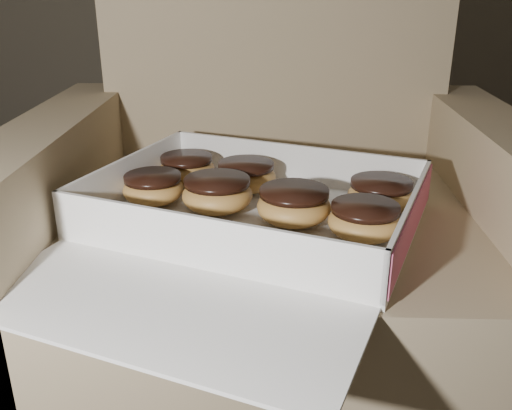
{
  "coord_description": "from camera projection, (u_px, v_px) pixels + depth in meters",
  "views": [
    {
      "loc": [
        -0.16,
        -0.4,
        0.73
      ],
      "look_at": [
        -0.19,
        0.37,
        0.41
      ],
      "focal_mm": 40.0,
      "sensor_mm": 36.0,
      "label": 1
    }
  ],
  "objects": [
    {
      "name": "donut_f",
      "position": [
        365.0,
        220.0,
        0.77
      ],
      "size": [
        0.1,
        0.1,
        0.05
      ],
      "color": "#EBA852",
      "rests_on": "bakery_box"
    },
    {
      "name": "donut_a",
      "position": [
        246.0,
        176.0,
        0.94
      ],
      "size": [
        0.1,
        0.1,
        0.05
      ],
      "color": "#EBA852",
      "rests_on": "bakery_box"
    },
    {
      "name": "donut_g",
      "position": [
        187.0,
        168.0,
        0.98
      ],
      "size": [
        0.09,
        0.09,
        0.05
      ],
      "color": "#EBA852",
      "rests_on": "bakery_box"
    },
    {
      "name": "crumb_a",
      "position": [
        373.0,
        248.0,
        0.75
      ],
      "size": [
        0.01,
        0.01,
        0.0
      ],
      "primitive_type": "ellipsoid",
      "color": "black",
      "rests_on": "bakery_box"
    },
    {
      "name": "crumb_d",
      "position": [
        230.0,
        221.0,
        0.82
      ],
      "size": [
        0.01,
        0.01,
        0.0
      ],
      "primitive_type": "ellipsoid",
      "color": "black",
      "rests_on": "bakery_box"
    },
    {
      "name": "bakery_box",
      "position": [
        245.0,
        226.0,
        0.8
      ],
      "size": [
        0.6,
        0.65,
        0.08
      ],
      "rotation": [
        0.0,
        0.0,
        -0.37
      ],
      "color": "white",
      "rests_on": "armchair"
    },
    {
      "name": "crumb_b",
      "position": [
        247.0,
        242.0,
        0.76
      ],
      "size": [
        0.01,
        0.01,
        0.0
      ],
      "primitive_type": "ellipsoid",
      "color": "black",
      "rests_on": "bakery_box"
    },
    {
      "name": "donut_d",
      "position": [
        381.0,
        195.0,
        0.86
      ],
      "size": [
        0.1,
        0.1,
        0.05
      ],
      "color": "#EBA852",
      "rests_on": "bakery_box"
    },
    {
      "name": "donut_c",
      "position": [
        153.0,
        188.0,
        0.89
      ],
      "size": [
        0.09,
        0.09,
        0.05
      ],
      "color": "#EBA852",
      "rests_on": "bakery_box"
    },
    {
      "name": "crumb_e",
      "position": [
        263.0,
        246.0,
        0.75
      ],
      "size": [
        0.01,
        0.01,
        0.0
      ],
      "primitive_type": "ellipsoid",
      "color": "black",
      "rests_on": "bakery_box"
    },
    {
      "name": "armchair",
      "position": [
        272.0,
        252.0,
        1.01
      ],
      "size": [
        0.83,
        0.7,
        0.86
      ],
      "color": "tan",
      "rests_on": "floor"
    },
    {
      "name": "donut_e",
      "position": [
        217.0,
        193.0,
        0.86
      ],
      "size": [
        0.11,
        0.11,
        0.05
      ],
      "color": "#EBA852",
      "rests_on": "bakery_box"
    },
    {
      "name": "crumb_c",
      "position": [
        336.0,
        276.0,
        0.68
      ],
      "size": [
        0.01,
        0.01,
        0.0
      ],
      "primitive_type": "ellipsoid",
      "color": "black",
      "rests_on": "bakery_box"
    },
    {
      "name": "donut_b",
      "position": [
        294.0,
        205.0,
        0.81
      ],
      "size": [
        0.11,
        0.11,
        0.05
      ],
      "color": "#EBA852",
      "rests_on": "bakery_box"
    }
  ]
}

